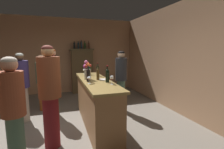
% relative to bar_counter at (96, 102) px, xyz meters
% --- Properties ---
extents(floor, '(9.10, 9.10, 0.00)m').
position_rel_bar_counter_xyz_m(floor, '(-0.60, -0.31, -0.51)').
color(floor, '#6E665C').
rests_on(floor, ground).
extents(wall_back, '(5.73, 0.12, 2.86)m').
position_rel_bar_counter_xyz_m(wall_back, '(-0.60, 3.25, 0.92)').
color(wall_back, tan).
rests_on(wall_back, ground).
extents(wall_right, '(0.12, 7.12, 2.86)m').
position_rel_bar_counter_xyz_m(wall_right, '(2.26, -0.31, 0.92)').
color(wall_right, tan).
rests_on(wall_right, ground).
extents(bar_counter, '(0.58, 2.36, 1.01)m').
position_rel_bar_counter_xyz_m(bar_counter, '(0.00, 0.00, 0.00)').
color(bar_counter, '#93663F').
rests_on(bar_counter, ground).
extents(display_cabinet, '(0.88, 0.38, 1.70)m').
position_rel_bar_counter_xyz_m(display_cabinet, '(0.12, 2.96, 0.37)').
color(display_cabinet, '#4E3E25').
rests_on(display_cabinet, ground).
extents(wine_bottle_rose, '(0.07, 0.07, 0.32)m').
position_rel_bar_counter_xyz_m(wine_bottle_rose, '(0.17, 0.51, 0.65)').
color(wine_bottle_rose, black).
rests_on(wine_bottle_rose, bar_counter).
extents(wine_bottle_pinot, '(0.07, 0.07, 0.34)m').
position_rel_bar_counter_xyz_m(wine_bottle_pinot, '(0.17, -0.33, 0.65)').
color(wine_bottle_pinot, black).
rests_on(wine_bottle_pinot, bar_counter).
extents(wine_bottle_riesling, '(0.07, 0.07, 0.32)m').
position_rel_bar_counter_xyz_m(wine_bottle_riesling, '(-0.18, -0.15, 0.65)').
color(wine_bottle_riesling, black).
rests_on(wine_bottle_riesling, bar_counter).
extents(wine_bottle_chardonnay, '(0.06, 0.06, 0.30)m').
position_rel_bar_counter_xyz_m(wine_bottle_chardonnay, '(0.06, 0.01, 0.64)').
color(wine_bottle_chardonnay, '#49351A').
rests_on(wine_bottle_chardonnay, bar_counter).
extents(wine_bottle_malbec, '(0.06, 0.06, 0.31)m').
position_rel_bar_counter_xyz_m(wine_bottle_malbec, '(0.01, 0.80, 0.63)').
color(wine_bottle_malbec, '#133722').
rests_on(wine_bottle_malbec, bar_counter).
extents(wine_glass_front, '(0.08, 0.08, 0.14)m').
position_rel_bar_counter_xyz_m(wine_glass_front, '(-0.20, -0.35, 0.61)').
color(wine_glass_front, white).
rests_on(wine_glass_front, bar_counter).
extents(wine_glass_mid, '(0.08, 0.08, 0.13)m').
position_rel_bar_counter_xyz_m(wine_glass_mid, '(-0.08, 1.01, 0.60)').
color(wine_glass_mid, white).
rests_on(wine_glass_mid, bar_counter).
extents(wine_glass_rear, '(0.07, 0.07, 0.17)m').
position_rel_bar_counter_xyz_m(wine_glass_rear, '(0.19, -0.55, 0.62)').
color(wine_glass_rear, white).
rests_on(wine_glass_rear, bar_counter).
extents(flower_arrangement, '(0.18, 0.17, 0.42)m').
position_rel_bar_counter_xyz_m(flower_arrangement, '(-0.16, 0.10, 0.69)').
color(flower_arrangement, '#A49E86').
rests_on(flower_arrangement, bar_counter).
extents(cheese_plate, '(0.20, 0.20, 0.01)m').
position_rel_bar_counter_xyz_m(cheese_plate, '(0.17, -0.03, 0.51)').
color(cheese_plate, white).
rests_on(cheese_plate, bar_counter).
extents(display_bottle_left, '(0.07, 0.07, 0.29)m').
position_rel_bar_counter_xyz_m(display_bottle_left, '(-0.15, 2.96, 1.32)').
color(display_bottle_left, black).
rests_on(display_bottle_left, display_cabinet).
extents(display_bottle_midleft, '(0.06, 0.06, 0.30)m').
position_rel_bar_counter_xyz_m(display_bottle_midleft, '(-0.00, 2.96, 1.32)').
color(display_bottle_midleft, '#1A303A').
rests_on(display_bottle_midleft, display_cabinet).
extents(display_bottle_center, '(0.06, 0.06, 0.34)m').
position_rel_bar_counter_xyz_m(display_bottle_center, '(0.11, 2.96, 1.33)').
color(display_bottle_center, '#192C3D').
rests_on(display_bottle_center, display_cabinet).
extents(display_bottle_midright, '(0.07, 0.07, 0.28)m').
position_rel_bar_counter_xyz_m(display_bottle_midright, '(0.24, 2.96, 1.31)').
color(display_bottle_midright, '#213C1C').
rests_on(display_bottle_midright, display_cabinet).
extents(display_bottle_right, '(0.07, 0.07, 0.30)m').
position_rel_bar_counter_xyz_m(display_bottle_right, '(0.39, 2.96, 1.32)').
color(display_bottle_right, '#47271D').
rests_on(display_bottle_right, display_cabinet).
extents(patron_by_cabinet, '(0.36, 0.36, 1.73)m').
position_rel_bar_counter_xyz_m(patron_by_cabinet, '(-0.90, -0.61, 0.44)').
color(patron_by_cabinet, maroon).
rests_on(patron_by_cabinet, ground).
extents(patron_in_grey, '(0.32, 0.32, 1.68)m').
position_rel_bar_counter_xyz_m(patron_in_grey, '(-0.89, 0.83, 0.43)').
color(patron_in_grey, '#456043').
rests_on(patron_in_grey, ground).
extents(patron_in_navy, '(0.33, 0.33, 1.59)m').
position_rel_bar_counter_xyz_m(patron_in_navy, '(-1.56, 0.70, 0.36)').
color(patron_in_navy, '#A0917F').
rests_on(patron_in_navy, ground).
extents(patron_tall, '(0.34, 0.34, 1.52)m').
position_rel_bar_counter_xyz_m(patron_tall, '(-1.17, 1.34, 0.33)').
color(patron_tall, brown).
rests_on(patron_tall, ground).
extents(patron_near_entrance, '(0.31, 0.31, 1.57)m').
position_rel_bar_counter_xyz_m(patron_near_entrance, '(-1.35, -1.03, 0.37)').
color(patron_near_entrance, '#43604C').
rests_on(patron_near_entrance, ground).
extents(bartender, '(0.31, 0.31, 1.63)m').
position_rel_bar_counter_xyz_m(bartender, '(0.84, 0.64, 0.40)').
color(bartender, '#456553').
rests_on(bartender, ground).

